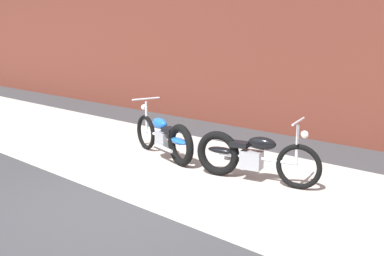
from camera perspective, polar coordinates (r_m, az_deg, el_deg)
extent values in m
plane|color=#38383A|center=(5.94, -8.03, -9.87)|extent=(80.00, 80.00, 0.00)
cube|color=#B2ADA3|center=(7.12, 2.80, -5.94)|extent=(36.00, 3.50, 0.01)
cube|color=brown|center=(9.71, 16.31, 14.65)|extent=(36.00, 0.50, 5.41)
torus|color=black|center=(8.52, -6.11, -0.57)|extent=(0.68, 0.26, 0.68)
torus|color=black|center=(7.41, -1.52, -2.27)|extent=(0.74, 0.32, 0.73)
cylinder|color=silver|center=(7.95, -3.98, -1.17)|extent=(1.21, 0.38, 0.06)
cube|color=#99999E|center=(7.89, -3.69, -1.56)|extent=(0.37, 0.30, 0.28)
ellipsoid|color=blue|center=(7.97, -4.29, 0.62)|extent=(0.47, 0.30, 0.20)
ellipsoid|color=blue|center=(7.44, -1.73, -1.74)|extent=(0.47, 0.29, 0.10)
cube|color=black|center=(7.67, -2.98, -0.27)|extent=(0.32, 0.27, 0.08)
cylinder|color=silver|center=(8.42, -6.03, 1.43)|extent=(0.05, 0.05, 0.62)
cylinder|color=silver|center=(8.36, -6.09, 3.86)|extent=(0.18, 0.57, 0.03)
sphere|color=white|center=(8.48, -6.37, 2.74)|extent=(0.11, 0.11, 0.11)
cylinder|color=silver|center=(7.64, -3.78, -2.66)|extent=(0.55, 0.20, 0.06)
torus|color=black|center=(6.50, 13.88, -4.97)|extent=(0.68, 0.23, 0.68)
torus|color=black|center=(6.92, 3.44, -3.36)|extent=(0.74, 0.29, 0.73)
cylinder|color=silver|center=(6.67, 8.50, -3.93)|extent=(1.22, 0.33, 0.06)
cube|color=#99999E|center=(6.71, 7.84, -4.17)|extent=(0.36, 0.29, 0.28)
ellipsoid|color=black|center=(6.58, 9.22, -2.01)|extent=(0.47, 0.28, 0.20)
ellipsoid|color=black|center=(6.88, 3.82, -2.93)|extent=(0.47, 0.27, 0.10)
cube|color=black|center=(6.72, 6.31, -2.15)|extent=(0.32, 0.26, 0.08)
cylinder|color=silver|center=(6.42, 13.68, -2.29)|extent=(0.05, 0.05, 0.62)
cylinder|color=silver|center=(6.35, 13.84, 0.86)|extent=(0.16, 0.57, 0.03)
sphere|color=white|center=(6.36, 14.63, -0.82)|extent=(0.11, 0.11, 0.11)
cylinder|color=silver|center=(6.95, 6.42, -4.24)|extent=(0.55, 0.18, 0.06)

